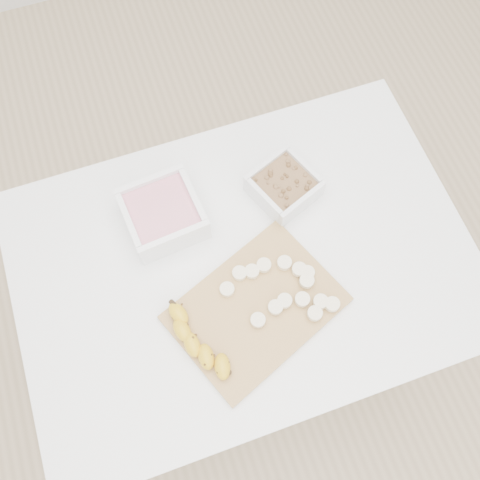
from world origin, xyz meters
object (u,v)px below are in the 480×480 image
object	(u,v)px
bowl_granola	(284,186)
cutting_board	(256,308)
table	(244,276)
banana	(199,343)
bowl_yogurt	(163,214)

from	to	relation	value
bowl_granola	cutting_board	bearing A→B (deg)	-122.57
bowl_granola	cutting_board	size ratio (longest dim) A/B	0.50
bowl_granola	table	bearing A→B (deg)	-136.79
bowl_granola	cutting_board	xyz separation A→B (m)	(-0.15, -0.24, -0.02)
table	cutting_board	bearing A→B (deg)	-96.64
table	bowl_granola	xyz separation A→B (m)	(0.14, 0.13, 0.13)
cutting_board	banana	bearing A→B (deg)	-165.47
banana	table	bearing A→B (deg)	34.25
bowl_yogurt	cutting_board	bearing A→B (deg)	-64.62
table	cutting_board	world-z (taller)	cutting_board
bowl_yogurt	banana	distance (m)	0.30
bowl_yogurt	cutting_board	world-z (taller)	bowl_yogurt
bowl_yogurt	table	bearing A→B (deg)	-48.27
bowl_granola	banana	xyz separation A→B (m)	(-0.29, -0.28, -0.00)
table	banana	distance (m)	0.24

